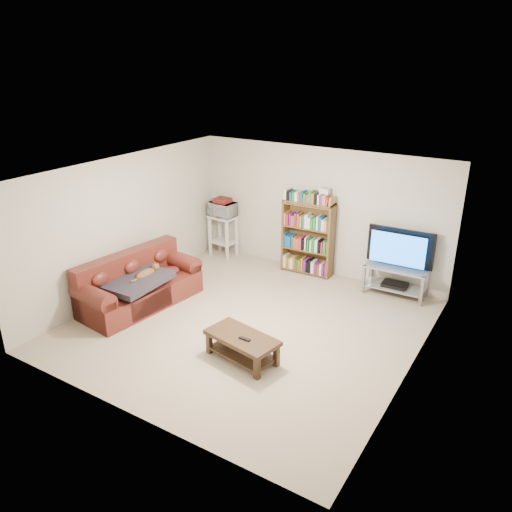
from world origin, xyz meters
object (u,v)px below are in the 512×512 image
Objects in this scene: coffee_table at (242,343)px; tv_stand at (396,276)px; sofa at (138,287)px; bookshelf at (308,237)px.

tv_stand is at bearing 79.64° from coffee_table.
sofa is 4.44m from tv_stand.
bookshelf reaches higher than tv_stand.
sofa is at bearing 179.26° from coffee_table.
tv_stand is at bearing 42.81° from sofa.
tv_stand is 0.76× the size of bookshelf.
bookshelf is at bearing 110.68° from coffee_table.
sofa is at bearing -127.03° from bookshelf.
bookshelf is (-1.74, 0.06, 0.37)m from tv_stand.
coffee_table is at bearing -82.14° from bookshelf.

